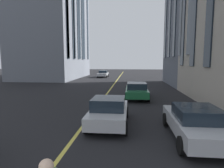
{
  "coord_description": "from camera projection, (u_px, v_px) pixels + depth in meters",
  "views": [
    {
      "loc": [
        0.45,
        -2.29,
        3.12
      ],
      "look_at": [
        14.1,
        -0.95,
        1.51
      ],
      "focal_mm": 30.35,
      "sensor_mm": 36.0,
      "label": 1
    }
  ],
  "objects": [
    {
      "name": "car_silver_oncoming",
      "position": [
        103.0,
        74.0,
        38.47
      ],
      "size": [
        4.4,
        1.95,
        1.37
      ],
      "color": "#B7BABF",
      "rests_on": "ground_plane"
    },
    {
      "name": "car_silver_far",
      "position": [
        109.0,
        111.0,
        9.33
      ],
      "size": [
        3.9,
        1.89,
        1.4
      ],
      "color": "#B7BABF",
      "rests_on": "ground_plane"
    },
    {
      "name": "building_left_near",
      "position": [
        50.0,
        7.0,
        33.49
      ],
      "size": [
        12.06,
        9.23,
        25.65
      ],
      "color": "slate",
      "rests_on": "ground_plane"
    },
    {
      "name": "car_silver_parked_a",
      "position": [
        195.0,
        122.0,
        7.61
      ],
      "size": [
        4.4,
        1.95,
        1.37
      ],
      "color": "#B7BABF",
      "rests_on": "ground_plane"
    },
    {
      "name": "building_left_far",
      "position": [
        53.0,
        8.0,
        35.86
      ],
      "size": [
        17.39,
        10.08,
        26.48
      ],
      "color": "slate",
      "rests_on": "ground_plane"
    },
    {
      "name": "lane_centre_line",
      "position": [
        109.0,
        92.0,
        19.91
      ],
      "size": [
        80.0,
        0.16,
        0.01
      ],
      "color": "#D8C64C",
      "rests_on": "ground_plane"
    },
    {
      "name": "car_green_trailing",
      "position": [
        137.0,
        90.0,
        16.14
      ],
      "size": [
        4.4,
        1.95,
        1.37
      ],
      "color": "#1E6038",
      "rests_on": "ground_plane"
    }
  ]
}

